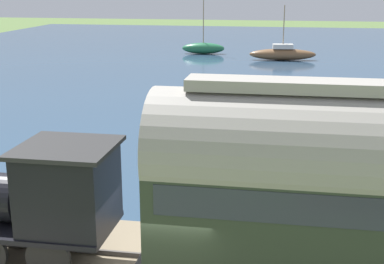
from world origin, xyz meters
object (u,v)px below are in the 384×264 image
object	(u,v)px
rowboat_off_pier	(297,144)
rowboat_mid_harbor	(2,201)
steam_locomotive	(17,195)
rowboat_near_shore	(318,207)
passenger_coach	(366,183)
sailboat_green	(203,48)
sailboat_brown	(283,54)

from	to	relation	value
rowboat_off_pier	rowboat_mid_harbor	distance (m)	12.78
steam_locomotive	rowboat_off_pier	world-z (taller)	steam_locomotive
steam_locomotive	rowboat_near_shore	xyz separation A→B (m)	(5.56, -7.41, -2.14)
passenger_coach	rowboat_mid_harbor	bearing A→B (deg)	68.34
sailboat_green	rowboat_mid_harbor	xyz separation A→B (m)	(-40.91, 0.61, -0.43)
passenger_coach	rowboat_mid_harbor	distance (m)	12.11
sailboat_brown	rowboat_mid_harbor	bearing A→B (deg)	160.77
steam_locomotive	rowboat_near_shore	size ratio (longest dim) A/B	2.17
sailboat_brown	sailboat_green	bearing A→B (deg)	61.61
sailboat_brown	sailboat_green	xyz separation A→B (m)	(3.45, 8.32, 0.00)
steam_locomotive	rowboat_mid_harbor	distance (m)	5.69
sailboat_green	rowboat_mid_harbor	bearing A→B (deg)	174.85
steam_locomotive	rowboat_off_pier	distance (m)	14.40
sailboat_brown	rowboat_off_pier	distance (m)	29.32
steam_locomotive	sailboat_green	bearing A→B (deg)	3.01
steam_locomotive	passenger_coach	bearing A→B (deg)	-90.00
sailboat_green	rowboat_near_shore	bearing A→B (deg)	-170.45
rowboat_mid_harbor	sailboat_green	bearing A→B (deg)	-12.88
rowboat_mid_harbor	steam_locomotive	bearing A→B (deg)	-157.48
passenger_coach	rowboat_off_pier	xyz separation A→B (m)	(12.49, 1.06, -2.91)
steam_locomotive	sailboat_brown	size ratio (longest dim) A/B	0.94
sailboat_green	rowboat_off_pier	size ratio (longest dim) A/B	3.71
sailboat_brown	rowboat_mid_harbor	world-z (taller)	sailboat_brown
rowboat_mid_harbor	rowboat_near_shore	world-z (taller)	rowboat_near_shore
sailboat_brown	rowboat_off_pier	size ratio (longest dim) A/B	3.07
steam_locomotive	rowboat_near_shore	bearing A→B (deg)	-53.10
steam_locomotive	rowboat_mid_harbor	bearing A→B (deg)	34.55
passenger_coach	rowboat_near_shore	distance (m)	6.33
passenger_coach	rowboat_near_shore	bearing A→B (deg)	5.30
sailboat_brown	sailboat_green	distance (m)	9.01
steam_locomotive	rowboat_near_shore	distance (m)	9.51
rowboat_near_shore	rowboat_mid_harbor	bearing A→B (deg)	65.68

